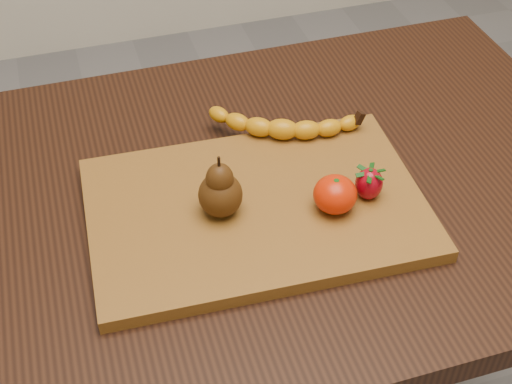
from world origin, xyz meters
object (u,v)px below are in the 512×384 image
object	(u,v)px
table	(277,229)
mandarin	(335,194)
cutting_board	(256,208)
pear	(220,186)

from	to	relation	value
table	mandarin	bearing A→B (deg)	-63.25
cutting_board	mandarin	bearing A→B (deg)	-19.77
table	cutting_board	world-z (taller)	cutting_board
pear	mandarin	bearing A→B (deg)	-14.90
pear	mandarin	xyz separation A→B (m)	(0.15, -0.04, -0.02)
table	cutting_board	xyz separation A→B (m)	(-0.05, -0.05, 0.11)
pear	mandarin	world-z (taller)	pear
cutting_board	pear	xyz separation A→B (m)	(-0.05, -0.00, 0.06)
cutting_board	pear	size ratio (longest dim) A/B	4.93
cutting_board	mandarin	size ratio (longest dim) A/B	7.71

